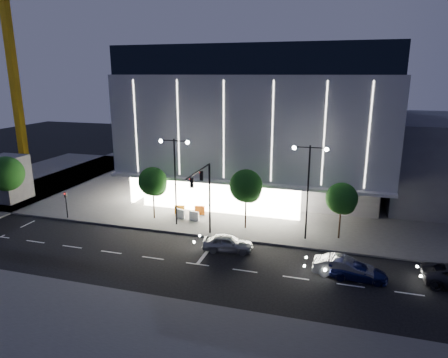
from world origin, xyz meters
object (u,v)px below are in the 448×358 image
(traffic_mast, at_px, (204,189))
(tree_right, at_px, (342,200))
(tree_mid, at_px, (246,188))
(barrier_b, at_px, (194,216))
(tower_crane, at_px, (14,40))
(car_third, at_px, (358,271))
(barrier_d, at_px, (181,214))
(street_lamp_east, at_px, (308,179))
(car_lead, at_px, (228,243))
(barrier_c, at_px, (200,210))
(street_lamp_west, at_px, (175,169))
(tree_left, at_px, (153,183))
(barrier_a, at_px, (180,210))
(car_second, at_px, (344,267))
(ped_signal_far, at_px, (66,202))

(traffic_mast, xyz_separation_m, tree_right, (12.03, 3.68, -1.14))
(tree_mid, distance_m, barrier_b, 6.79)
(tower_crane, xyz_separation_m, car_third, (55.42, -28.33, -19.88))
(barrier_b, distance_m, barrier_d, 1.63)
(street_lamp_east, xyz_separation_m, car_lead, (-6.31, -4.37, -5.21))
(barrier_c, bearing_deg, street_lamp_west, -120.97)
(barrier_c, distance_m, barrier_d, 2.26)
(traffic_mast, height_order, tree_left, traffic_mast)
(street_lamp_west, relative_size, tree_right, 1.63)
(street_lamp_west, relative_size, tree_mid, 1.46)
(tree_left, bearing_deg, barrier_b, 6.64)
(tree_mid, bearing_deg, street_lamp_west, -171.74)
(car_lead, xyz_separation_m, barrier_a, (-7.55, 7.26, -0.10))
(tree_mid, height_order, barrier_b, tree_mid)
(barrier_a, bearing_deg, car_second, -38.11)
(tower_crane, relative_size, car_lead, 7.30)
(car_third, distance_m, barrier_b, 17.96)
(ped_signal_far, bearing_deg, barrier_c, 20.17)
(car_lead, relative_size, barrier_b, 3.98)
(tower_crane, bearing_deg, street_lamp_east, -23.37)
(car_second, bearing_deg, tower_crane, 66.78)
(street_lamp_east, height_order, tree_left, street_lamp_east)
(car_second, height_order, barrier_d, car_second)
(tower_crane, distance_m, barrier_d, 47.14)
(tree_mid, bearing_deg, tree_right, -0.00)
(car_lead, height_order, car_second, car_second)
(barrier_a, relative_size, barrier_d, 1.00)
(traffic_mast, distance_m, barrier_a, 8.57)
(tree_right, relative_size, barrier_d, 5.01)
(street_lamp_east, relative_size, car_third, 2.08)
(ped_signal_far, relative_size, car_lead, 0.68)
(ped_signal_far, height_order, tower_crane, tower_crane)
(tree_left, height_order, car_second, tree_left)
(barrier_b, bearing_deg, tree_right, 10.21)
(traffic_mast, xyz_separation_m, barrier_d, (-4.27, 4.41, -4.38))
(tree_right, bearing_deg, traffic_mast, -162.98)
(car_second, distance_m, car_third, 1.06)
(car_lead, bearing_deg, traffic_mast, 50.35)
(tower_crane, relative_size, car_second, 6.96)
(car_third, xyz_separation_m, barrier_d, (-17.77, 8.07, 0.02))
(tree_right, xyz_separation_m, barrier_d, (-16.30, 0.72, -3.23))
(ped_signal_far, xyz_separation_m, tree_left, (9.03, 2.52, 2.15))
(ped_signal_far, bearing_deg, car_lead, -8.74)
(street_lamp_west, height_order, tree_mid, street_lamp_west)
(traffic_mast, distance_m, street_lamp_east, 9.43)
(car_lead, bearing_deg, barrier_b, 34.99)
(tree_left, relative_size, barrier_b, 5.20)
(tree_mid, xyz_separation_m, car_second, (9.43, -7.21, -3.58))
(tower_crane, xyz_separation_m, barrier_a, (37.07, -19.12, -19.86))
(street_lamp_west, bearing_deg, tree_mid, 8.26)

